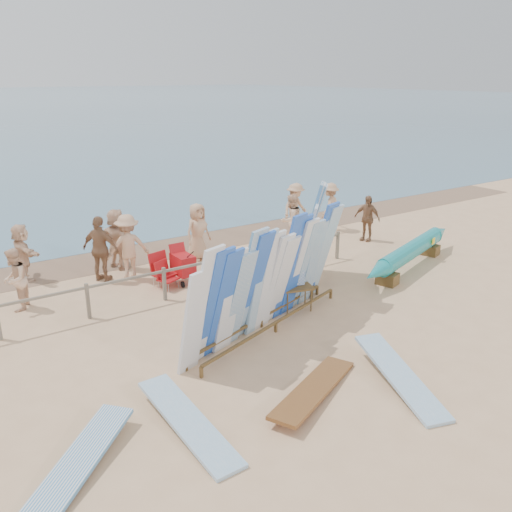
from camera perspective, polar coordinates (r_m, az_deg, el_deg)
ground at (r=12.02m, az=-3.42°, el=-9.33°), size 160.00×160.00×0.00m
wet_sand_strip at (r=18.13m, az=-15.11°, el=-0.12°), size 40.00×2.60×0.01m
fence at (r=14.21m, az=-9.66°, el=-2.24°), size 12.08×0.08×0.90m
main_surfboard_rack at (r=12.20m, az=1.38°, el=-2.66°), size 5.26×2.33×2.65m
side_surfboard_rack at (r=14.97m, az=5.49°, el=1.92°), size 2.34×2.37×2.99m
outrigger_canoe at (r=16.99m, az=16.03°, el=0.49°), size 5.87×2.43×0.86m
vendor_table at (r=13.58m, az=4.29°, el=-4.36°), size 0.88×0.73×1.01m
flat_board_e at (r=9.06m, az=-18.36°, el=-20.94°), size 2.38×2.22×0.29m
flat_board_b at (r=10.96m, az=14.81°, el=-12.99°), size 1.32×2.73×0.42m
flat_board_c at (r=10.40m, az=6.10°, el=-14.27°), size 2.67×1.69×0.24m
flat_board_a at (r=9.55m, az=-7.11°, el=-17.68°), size 0.65×2.71×0.32m
beach_chair_left at (r=15.33m, az=-9.68°, el=-2.10°), size 0.72×0.73×0.93m
beach_chair_right at (r=15.09m, az=-9.32°, el=-2.59°), size 0.65×0.66×0.78m
stroller at (r=15.36m, az=-7.70°, el=-1.28°), size 0.56×0.80×1.10m
beachgoer_extra_0 at (r=20.59m, az=7.76°, el=5.18°), size 1.24×0.97×1.79m
beachgoer_4 at (r=15.84m, az=-16.03°, el=0.70°), size 1.07×1.17×1.90m
beachgoer_5 at (r=16.79m, az=-14.40°, el=1.76°), size 0.96×1.80×1.85m
beachgoer_11 at (r=16.70m, az=-23.39°, el=0.36°), size 0.69×1.59×1.66m
beachgoer_8 at (r=18.49m, az=3.70°, el=3.77°), size 0.92×0.53×1.79m
beachgoer_3 at (r=15.89m, az=-13.33°, el=0.97°), size 1.28×0.70×1.89m
beachgoer_9 at (r=20.29m, az=4.16°, el=5.14°), size 1.25×0.73×1.81m
beachgoer_10 at (r=19.45m, az=11.61°, el=3.92°), size 0.71×1.04×1.63m
beachgoer_6 at (r=17.17m, az=-6.16°, el=2.57°), size 0.96×0.60×1.82m
beachgoer_2 at (r=14.68m, az=-24.06°, el=-2.29°), size 0.67×0.86×1.59m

